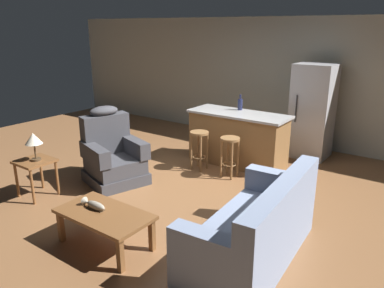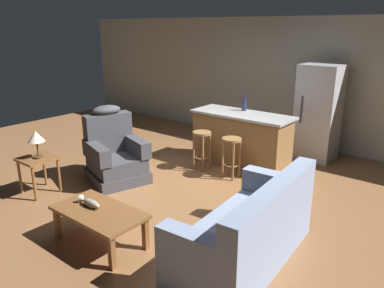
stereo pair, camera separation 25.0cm
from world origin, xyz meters
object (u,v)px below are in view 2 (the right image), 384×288
(fish_figurine, at_px, (89,203))
(recliner_near_lamp, at_px, (115,155))
(bar_stool_left, at_px, (202,143))
(bottle_tall_green, at_px, (244,105))
(coffee_table, at_px, (99,215))
(bar_stool_right, at_px, (232,150))
(end_table, at_px, (38,164))
(refrigerator, at_px, (318,113))
(kitchen_island, at_px, (241,139))
(couch, at_px, (249,232))
(table_lamp, at_px, (36,138))

(fish_figurine, relative_size, recliner_near_lamp, 0.28)
(recliner_near_lamp, relative_size, bar_stool_left, 1.76)
(fish_figurine, height_order, bottle_tall_green, bottle_tall_green)
(coffee_table, distance_m, bar_stool_right, 2.61)
(end_table, distance_m, refrigerator, 4.90)
(bottle_tall_green, bearing_deg, bar_stool_right, -70.48)
(refrigerator, bearing_deg, kitchen_island, -127.26)
(end_table, relative_size, bar_stool_right, 0.82)
(couch, xyz_separation_m, refrigerator, (-0.70, 3.67, 0.54))
(bar_stool_right, relative_size, bottle_tall_green, 2.38)
(fish_figurine, bearing_deg, table_lamp, 168.80)
(recliner_near_lamp, bearing_deg, kitchen_island, 74.79)
(end_table, xyz_separation_m, table_lamp, (0.03, 0.01, 0.41))
(fish_figurine, distance_m, end_table, 1.68)
(table_lamp, bearing_deg, coffee_table, -10.22)
(bar_stool_right, bearing_deg, refrigerator, 68.86)
(recliner_near_lamp, xyz_separation_m, bottle_tall_green, (1.13, 2.09, 0.64))
(fish_figurine, distance_m, couch, 1.84)
(bar_stool_right, bearing_deg, bottle_tall_green, 109.52)
(recliner_near_lamp, bearing_deg, table_lamp, -95.31)
(kitchen_island, distance_m, refrigerator, 1.56)
(table_lamp, relative_size, bar_stool_right, 0.60)
(recliner_near_lamp, xyz_separation_m, kitchen_island, (1.23, 1.87, 0.06))
(bar_stool_left, xyz_separation_m, bottle_tall_green, (0.31, 0.85, 0.59))
(table_lamp, bearing_deg, refrigerator, 57.81)
(refrigerator, relative_size, bottle_tall_green, 6.16)
(bar_stool_left, bearing_deg, recliner_near_lamp, -123.54)
(fish_figurine, bearing_deg, bottle_tall_green, 90.69)
(couch, bearing_deg, refrigerator, -83.06)
(fish_figurine, distance_m, bottle_tall_green, 3.51)
(couch, relative_size, bottle_tall_green, 6.83)
(couch, bearing_deg, coffee_table, 23.37)
(recliner_near_lamp, relative_size, bottle_tall_green, 4.20)
(bar_stool_right, xyz_separation_m, bottle_tall_green, (-0.30, 0.85, 0.59))
(table_lamp, xyz_separation_m, bar_stool_right, (1.88, 2.29, -0.40))
(recliner_near_lamp, bearing_deg, end_table, -96.58)
(table_lamp, height_order, bottle_tall_green, bottle_tall_green)
(recliner_near_lamp, distance_m, refrigerator, 3.78)
(bar_stool_right, relative_size, refrigerator, 0.39)
(couch, relative_size, kitchen_island, 1.08)
(couch, distance_m, kitchen_island, 2.95)
(fish_figurine, relative_size, table_lamp, 0.83)
(couch, bearing_deg, bar_stool_right, -56.39)
(refrigerator, bearing_deg, end_table, -122.45)
(bar_stool_left, bearing_deg, bar_stool_right, 0.00)
(coffee_table, height_order, bottle_tall_green, bottle_tall_green)
(kitchen_island, bearing_deg, fish_figurine, -90.95)
(table_lamp, bearing_deg, fish_figurine, -11.20)
(kitchen_island, height_order, bar_stool_left, kitchen_island)
(couch, bearing_deg, fish_figurine, 20.91)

